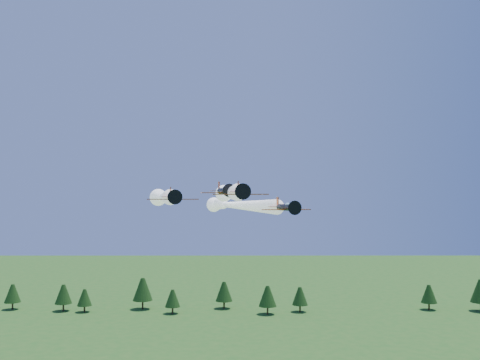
{
  "coord_description": "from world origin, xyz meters",
  "views": [
    {
      "loc": [
        0.15,
        -82.88,
        40.48
      ],
      "look_at": [
        0.25,
        0.0,
        43.4
      ],
      "focal_mm": 40.0,
      "sensor_mm": 36.0,
      "label": 1
    }
  ],
  "objects_px": {
    "plane_right": "(235,205)",
    "plane_slot": "(224,191)",
    "plane_left": "(163,197)",
    "plane_lead": "(228,194)"
  },
  "relations": [
    {
      "from": "plane_lead",
      "to": "plane_right",
      "type": "xyz_separation_m",
      "value": [
        1.15,
        14.11,
        -2.33
      ]
    },
    {
      "from": "plane_lead",
      "to": "plane_left",
      "type": "height_order",
      "value": "plane_lead"
    },
    {
      "from": "plane_lead",
      "to": "plane_slot",
      "type": "relative_size",
      "value": 5.92
    },
    {
      "from": "plane_right",
      "to": "plane_slot",
      "type": "bearing_deg",
      "value": -108.32
    },
    {
      "from": "plane_lead",
      "to": "plane_right",
      "type": "bearing_deg",
      "value": 80.66
    },
    {
      "from": "plane_left",
      "to": "plane_slot",
      "type": "bearing_deg",
      "value": -64.53
    },
    {
      "from": "plane_left",
      "to": "plane_slot",
      "type": "relative_size",
      "value": 4.81
    },
    {
      "from": "plane_left",
      "to": "plane_right",
      "type": "xyz_separation_m",
      "value": [
        14.05,
        11.54,
        -1.64
      ]
    },
    {
      "from": "plane_right",
      "to": "plane_slot",
      "type": "height_order",
      "value": "plane_slot"
    },
    {
      "from": "plane_lead",
      "to": "plane_right",
      "type": "distance_m",
      "value": 14.35
    }
  ]
}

